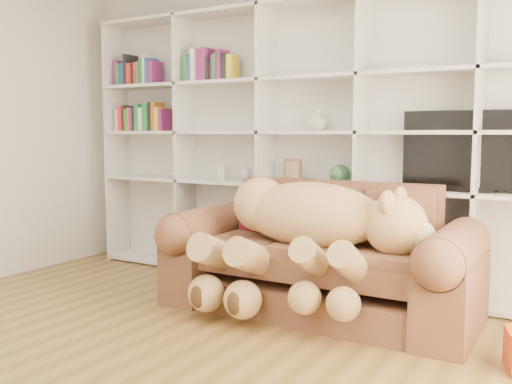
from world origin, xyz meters
The scene contains 12 objects.
wall_back centered at (0.00, 2.50, 1.35)m, with size 5.00×0.02×2.70m, color white.
bookshelf centered at (-0.24, 2.36, 1.31)m, with size 4.43×0.35×2.40m.
sofa centered at (0.36, 1.67, 0.35)m, with size 2.21×0.95×0.93m.
teddy_bear centered at (0.34, 1.49, 0.64)m, with size 1.56×0.88×0.91m.
throw_pillow centered at (-0.18, 1.83, 0.66)m, with size 0.38×0.12×0.38m, color #530E16.
tv centered at (1.27, 2.35, 1.16)m, with size 1.01×0.18×0.60m.
picture_frame centered at (-0.18, 2.30, 0.97)m, with size 0.16×0.03×0.20m, color brown.
green_vase centered at (0.25, 2.30, 0.95)m, with size 0.17×0.17×0.17m, color #326137.
figurine_tall centered at (-0.91, 2.30, 0.93)m, with size 0.07×0.07×0.14m, color beige.
figurine_short centered at (-0.92, 2.30, 0.92)m, with size 0.07×0.07×0.12m, color beige.
snow_globe centered at (-0.65, 2.30, 0.93)m, with size 0.11×0.11×0.11m, color silver.
shelf_vase centered at (0.05, 2.30, 1.40)m, with size 0.17×0.17×0.17m, color beige.
Camera 1 is at (2.01, -2.06, 1.30)m, focal length 40.00 mm.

